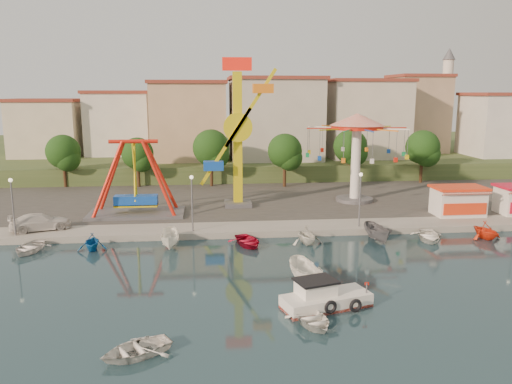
{
  "coord_description": "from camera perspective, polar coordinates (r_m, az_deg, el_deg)",
  "views": [
    {
      "loc": [
        -6.47,
        -32.58,
        13.35
      ],
      "look_at": [
        -1.93,
        14.0,
        4.0
      ],
      "focal_mm": 35.0,
      "sensor_mm": 36.0,
      "label": 1
    }
  ],
  "objects": [
    {
      "name": "ground",
      "position": [
        35.8,
        5.35,
        -10.65
      ],
      "size": [
        200.0,
        200.0,
        0.0
      ],
      "primitive_type": "plane",
      "color": "#142A37",
      "rests_on": "ground"
    },
    {
      "name": "quay_deck",
      "position": [
        95.7,
        -1.64,
        3.45
      ],
      "size": [
        200.0,
        100.0,
        0.6
      ],
      "primitive_type": "cube",
      "color": "#9E998E",
      "rests_on": "ground"
    },
    {
      "name": "asphalt_pad",
      "position": [
        64.19,
        0.33,
        -0.15
      ],
      "size": [
        90.0,
        28.0,
        0.01
      ],
      "primitive_type": "cube",
      "color": "#4C4944",
      "rests_on": "quay_deck"
    },
    {
      "name": "hill_terrace",
      "position": [
        100.49,
        -1.84,
        4.52
      ],
      "size": [
        200.0,
        60.0,
        3.0
      ],
      "primitive_type": "cube",
      "color": "#384C26",
      "rests_on": "ground"
    },
    {
      "name": "pirate_ship_ride",
      "position": [
        53.76,
        -13.65,
        1.39
      ],
      "size": [
        10.0,
        5.0,
        8.0
      ],
      "color": "#59595E",
      "rests_on": "quay_deck"
    },
    {
      "name": "kamikaze_tower",
      "position": [
        55.82,
        -1.81,
        6.33
      ],
      "size": [
        5.86,
        3.1,
        16.5
      ],
      "color": "#59595E",
      "rests_on": "quay_deck"
    },
    {
      "name": "wave_swinger",
      "position": [
        59.72,
        11.43,
        6.12
      ],
      "size": [
        11.6,
        11.6,
        10.4
      ],
      "color": "#59595E",
      "rests_on": "quay_deck"
    },
    {
      "name": "booth_left",
      "position": [
        56.75,
        22.1,
        -0.91
      ],
      "size": [
        5.4,
        3.78,
        3.08
      ],
      "color": "white",
      "rests_on": "quay_deck"
    },
    {
      "name": "lamp_post_0",
      "position": [
        49.9,
        -26.0,
        -1.72
      ],
      "size": [
        0.14,
        0.14,
        5.0
      ],
      "primitive_type": "cylinder",
      "color": "#59595E",
      "rests_on": "quay_deck"
    },
    {
      "name": "lamp_post_1",
      "position": [
        46.74,
        -7.3,
        -1.46
      ],
      "size": [
        0.14,
        0.14,
        5.0
      ],
      "primitive_type": "cylinder",
      "color": "#59595E",
      "rests_on": "quay_deck"
    },
    {
      "name": "lamp_post_2",
      "position": [
        48.91,
        11.78,
        -1.04
      ],
      "size": [
        0.14,
        0.14,
        5.0
      ],
      "primitive_type": "cylinder",
      "color": "#59595E",
      "rests_on": "quay_deck"
    },
    {
      "name": "tree_0",
      "position": [
        72.67,
        -21.18,
        4.31
      ],
      "size": [
        4.6,
        4.6,
        7.19
      ],
      "color": "#382314",
      "rests_on": "quay_deck"
    },
    {
      "name": "tree_1",
      "position": [
        69.95,
        -13.39,
        4.3
      ],
      "size": [
        4.35,
        4.35,
        6.8
      ],
      "color": "#382314",
      "rests_on": "quay_deck"
    },
    {
      "name": "tree_2",
      "position": [
        68.79,
        -5.16,
        5.05
      ],
      "size": [
        5.02,
        5.02,
        7.85
      ],
      "color": "#382314",
      "rests_on": "quay_deck"
    },
    {
      "name": "tree_3",
      "position": [
        68.21,
        3.32,
        4.72
      ],
      "size": [
        4.68,
        4.68,
        7.32
      ],
      "color": "#382314",
      "rests_on": "quay_deck"
    },
    {
      "name": "tree_4",
      "position": [
        73.27,
        10.74,
        5.14
      ],
      "size": [
        4.86,
        4.86,
        7.6
      ],
      "color": "#382314",
      "rests_on": "quay_deck"
    },
    {
      "name": "tree_5",
      "position": [
        75.01,
        18.51,
        4.87
      ],
      "size": [
        4.83,
        4.83,
        7.54
      ],
      "color": "#382314",
      "rests_on": "quay_deck"
    },
    {
      "name": "building_0",
      "position": [
        83.24,
        -24.62,
        7.24
      ],
      "size": [
        9.26,
        9.53,
        11.87
      ],
      "primitive_type": "cube",
      "color": "beige",
      "rests_on": "hill_terrace"
    },
    {
      "name": "building_1",
      "position": [
        85.48,
        -15.67,
        6.83
      ],
      "size": [
        12.33,
        9.01,
        8.63
      ],
      "primitive_type": "cube",
      "color": "silver",
      "rests_on": "hill_terrace"
    },
    {
      "name": "building_2",
      "position": [
        84.69,
        -6.78,
        8.01
      ],
      "size": [
        11.95,
        9.28,
        11.23
      ],
      "primitive_type": "cube",
      "color": "tan",
      "rests_on": "hill_terrace"
    },
    {
      "name": "building_3",
      "position": [
        82.48,
        2.89,
        7.28
      ],
      "size": [
        12.59,
        10.5,
        9.2
      ],
      "primitive_type": "cube",
      "color": "beige",
      "rests_on": "hill_terrace"
    },
    {
      "name": "building_4",
      "position": [
        88.73,
        11.27,
        7.38
      ],
      "size": [
        10.75,
        9.23,
        9.24
      ],
      "primitive_type": "cube",
      "color": "beige",
      "rests_on": "hill_terrace"
    },
    {
      "name": "building_5",
      "position": [
        91.68,
        19.69,
        7.68
      ],
      "size": [
        12.77,
        10.96,
        11.21
      ],
      "primitive_type": "cube",
      "color": "tan",
      "rests_on": "hill_terrace"
    },
    {
      "name": "building_6",
      "position": [
        95.91,
        26.55,
        7.63
      ],
      "size": [
        8.23,
        8.98,
        12.36
      ],
      "primitive_type": "cube",
      "color": "silver",
      "rests_on": "hill_terrace"
    },
    {
      "name": "minaret",
      "position": [
        96.44,
        20.9,
        10.09
      ],
      "size": [
        2.8,
        2.8,
        18.0
      ],
      "color": "silver",
      "rests_on": "hill_terrace"
    },
    {
      "name": "cabin_motorboat",
      "position": [
        32.5,
        7.77,
        -12.05
      ],
      "size": [
        6.02,
        3.65,
        1.99
      ],
      "rotation": [
        0.0,
        0.0,
        0.29
      ],
      "color": "white",
      "rests_on": "ground"
    },
    {
      "name": "rowboat_a",
      "position": [
        30.23,
        6.44,
        -14.21
      ],
      "size": [
        3.33,
        4.05,
        0.73
      ],
      "primitive_type": "imported",
      "rotation": [
        0.0,
        0.0,
        0.26
      ],
      "color": "white",
      "rests_on": "ground"
    },
    {
      "name": "rowboat_b",
      "position": [
        27.61,
        -13.61,
        -17.05
      ],
      "size": [
        4.54,
        4.14,
        0.77
      ],
      "primitive_type": "imported",
      "rotation": [
        0.0,
        0.0,
        -1.05
      ],
      "color": "white",
      "rests_on": "ground"
    },
    {
      "name": "skiff",
      "position": [
        35.52,
        5.73,
        -9.3
      ],
      "size": [
        2.28,
        4.77,
        1.77
      ],
      "primitive_type": "imported",
      "rotation": [
        0.0,
        0.0,
        0.12
      ],
      "color": "white",
      "rests_on": "ground"
    },
    {
      "name": "van",
      "position": [
        51.27,
        -23.44,
        -3.15
      ],
      "size": [
        5.84,
        3.91,
        1.57
      ],
      "primitive_type": "imported",
      "rotation": [
        0.0,
        0.0,
        1.92
      ],
      "color": "silver",
      "rests_on": "quay_deck"
    },
    {
      "name": "moored_boat_0",
      "position": [
        46.89,
        -24.52,
        -5.78
      ],
      "size": [
        3.42,
        4.31,
        0.8
      ],
      "primitive_type": "imported",
      "rotation": [
        0.0,
        0.0,
        -0.18
      ],
      "color": "silver",
      "rests_on": "ground"
    },
    {
      "name": "moored_boat_1",
      "position": [
        45.34,
        -18.22,
        -5.42
      ],
      "size": [
        2.82,
        3.16,
        1.51
      ],
      "primitive_type": "imported",
      "rotation": [
        0.0,
        0.0,
        0.13
      ],
      "color": "#135DA6",
      "rests_on": "ground"
    },
    {
      "name": "moored_boat_2",
      "position": [
        44.33,
        -9.78,
        -5.33
      ],
      "size": [
        1.58,
        4.1,
        1.58
      ],
      "primitive_type": "imported",
      "rotation": [
        0.0,
        0.0,
        0.01
      ],
      "color": "white",
      "rests_on": "ground"
    },
    {
      "name": "moored_boat_3",
      "position": [
        44.44,
        -0.96,
        -5.63
      ],
      "size": [
        3.83,
        4.59,
        0.82
      ],
      "primitive_type": "imported",
      "rotation": [
        0.0,
        0.0,
        0.29
      ],
      "color": "#B60E2B",
      "rests_on": "ground"
    },
    {
      "name": "moored_boat_4",
      "position": [
        45.04,
        5.82,
        -4.9
      ],
      "size": [
        3.44,
        3.75,
        1.67
      ],
      "primitive_type": "imported",
      "rotation": [
        0.0,
        0.0,
        0.25
      ],
      "color": "silver",
      "rests_on": "ground"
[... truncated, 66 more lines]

